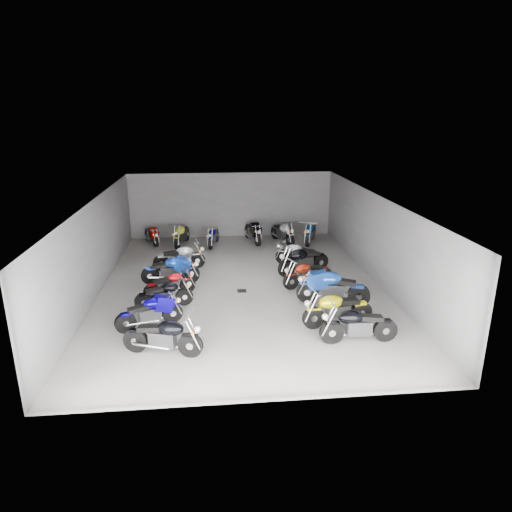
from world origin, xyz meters
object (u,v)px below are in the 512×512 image
object	(u,v)px
motorcycle_left_f	(180,257)
motorcycle_right_c	(332,288)
motorcycle_left_e	(171,270)
motorcycle_left_c	(165,294)
drain_grate	(242,291)
motorcycle_left_d	(170,284)
motorcycle_right_e	(303,260)
motorcycle_left_a	(163,336)
motorcycle_left_b	(150,312)
motorcycle_back_a	(152,235)
motorcycle_right_f	(299,254)
motorcycle_right_a	(358,325)
motorcycle_back_c	(213,236)
motorcycle_back_b	(182,235)
motorcycle_back_d	(253,232)
motorcycle_back_f	(311,233)
motorcycle_right_d	(307,274)
motorcycle_back_e	(283,232)
motorcycle_right_b	(337,309)

from	to	relation	value
motorcycle_left_f	motorcycle_right_c	world-z (taller)	motorcycle_right_c
motorcycle_left_e	motorcycle_left_c	bearing A→B (deg)	-1.19
drain_grate	motorcycle_left_e	distance (m)	2.77
motorcycle_left_d	motorcycle_right_e	world-z (taller)	motorcycle_right_e
motorcycle_right_e	motorcycle_right_c	bearing A→B (deg)	163.28
motorcycle_left_a	motorcycle_left_c	xyz separation A→B (m)	(-0.24, 3.02, -0.06)
motorcycle_left_b	motorcycle_back_a	distance (m)	8.99
motorcycle_left_b	motorcycle_back_a	size ratio (longest dim) A/B	1.09
drain_grate	motorcycle_right_f	bearing A→B (deg)	44.98
motorcycle_right_a	motorcycle_left_b	bearing A→B (deg)	75.83
motorcycle_right_c	motorcycle_back_c	bearing A→B (deg)	43.71
motorcycle_right_f	motorcycle_right_a	bearing A→B (deg)	-152.68
motorcycle_left_f	motorcycle_back_b	xyz separation A→B (m)	(-0.12, 3.44, 0.02)
motorcycle_back_d	drain_grate	bearing A→B (deg)	68.15
motorcycle_left_f	motorcycle_back_f	size ratio (longest dim) A/B	1.00
motorcycle_left_c	motorcycle_left_d	size ratio (longest dim) A/B	1.08
motorcycle_left_a	motorcycle_back_b	distance (m)	10.22
motorcycle_right_a	motorcycle_right_c	size ratio (longest dim) A/B	0.92
motorcycle_left_a	motorcycle_left_e	size ratio (longest dim) A/B	0.99
motorcycle_back_c	motorcycle_back_f	bearing A→B (deg)	-168.56
motorcycle_left_c	drain_grate	bearing A→B (deg)	100.74
motorcycle_back_d	motorcycle_left_a	bearing A→B (deg)	59.47
motorcycle_left_c	motorcycle_back_d	xyz separation A→B (m)	(3.54, 7.42, 0.07)
motorcycle_right_d	motorcycle_back_f	distance (m)	5.72
motorcycle_right_f	motorcycle_back_e	bearing A→B (deg)	26.52
motorcycle_left_a	motorcycle_right_f	distance (m)	8.28
motorcycle_left_a	motorcycle_back_f	xyz separation A→B (m)	(6.03, 9.97, 0.00)
motorcycle_right_c	motorcycle_back_d	xyz separation A→B (m)	(-1.89, 7.68, -0.05)
motorcycle_right_c	motorcycle_right_f	distance (m)	3.98
motorcycle_left_a	motorcycle_right_e	bearing A→B (deg)	155.94
motorcycle_left_d	motorcycle_back_a	size ratio (longest dim) A/B	0.99
motorcycle_right_d	motorcycle_right_e	world-z (taller)	motorcycle_right_e
motorcycle_right_b	motorcycle_back_a	bearing A→B (deg)	25.25
motorcycle_left_c	motorcycle_right_e	xyz separation A→B (m)	(5.06, 2.72, 0.09)
motorcycle_right_b	motorcycle_back_f	world-z (taller)	motorcycle_right_b
motorcycle_left_b	motorcycle_back_e	bearing A→B (deg)	125.33
motorcycle_left_a	motorcycle_right_e	world-z (taller)	motorcycle_right_e
motorcycle_right_b	motorcycle_back_b	size ratio (longest dim) A/B	1.02
motorcycle_right_d	motorcycle_left_c	bearing A→B (deg)	84.97
motorcycle_right_f	motorcycle_left_d	bearing A→B (deg)	142.92
motorcycle_back_f	motorcycle_right_c	bearing A→B (deg)	104.80
motorcycle_back_f	motorcycle_left_d	bearing A→B (deg)	65.69
drain_grate	motorcycle_right_a	world-z (taller)	motorcycle_right_a
motorcycle_left_a	motorcycle_right_f	world-z (taller)	motorcycle_left_a
motorcycle_right_b	motorcycle_right_e	size ratio (longest dim) A/B	1.01
motorcycle_left_c	motorcycle_left_f	world-z (taller)	motorcycle_left_f
motorcycle_left_b	motorcycle_right_c	xyz separation A→B (m)	(5.72, 1.13, 0.09)
motorcycle_left_d	motorcycle_back_e	bearing A→B (deg)	118.25
motorcycle_left_c	motorcycle_right_e	distance (m)	5.75
motorcycle_left_b	motorcycle_left_f	xyz separation A→B (m)	(0.56, 5.16, 0.02)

